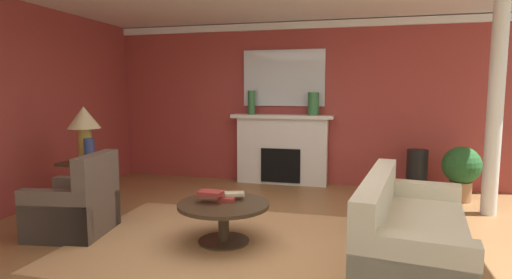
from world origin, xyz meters
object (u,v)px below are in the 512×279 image
object	(u,v)px
fireplace	(282,151)
coffee_table	(224,213)
vase_mantel_left	(251,103)
vase_on_side_table	(89,151)
vase_tall_corner	(417,173)
table_lamp	(84,123)
mantel_mirror	(284,78)
potted_plant	(461,169)
vase_mantel_right	(313,104)
armchair_near_window	(76,208)
side_table	(87,182)
sofa	(409,235)

from	to	relation	value
fireplace	coffee_table	xyz separation A→B (m)	(-0.08, -3.01, -0.25)
vase_mantel_left	vase_on_side_table	bearing A→B (deg)	-123.90
vase_tall_corner	table_lamp	bearing A→B (deg)	-156.04
mantel_mirror	vase_tall_corner	xyz separation A→B (m)	(2.23, -0.42, -1.52)
vase_on_side_table	potted_plant	xyz separation A→B (m)	(4.99, 1.94, -0.37)
mantel_mirror	vase_mantel_left	bearing A→B (deg)	-162.82
coffee_table	vase_mantel_right	bearing A→B (deg)	78.08
armchair_near_window	vase_mantel_left	size ratio (longest dim) A/B	2.24
vase_tall_corner	potted_plant	size ratio (longest dim) A/B	0.89
armchair_near_window	table_lamp	distance (m)	1.34
armchair_near_window	vase_mantel_right	distance (m)	4.08
fireplace	side_table	bearing A→B (deg)	-134.85
sofa	vase_on_side_table	distance (m)	4.07
vase_mantel_left	table_lamp	bearing A→B (deg)	-127.73
mantel_mirror	side_table	size ratio (longest dim) A/B	2.08
armchair_near_window	vase_mantel_right	world-z (taller)	vase_mantel_right
fireplace	vase_mantel_left	xyz separation A→B (m)	(-0.55, -0.05, 0.87)
sofa	vase_tall_corner	world-z (taller)	sofa
fireplace	table_lamp	xyz separation A→B (m)	(-2.30, -2.32, 0.64)
fireplace	potted_plant	size ratio (longest dim) A/B	2.16
fireplace	vase_on_side_table	world-z (taller)	fireplace
armchair_near_window	table_lamp	xyz separation A→B (m)	(-0.47, 0.85, 0.92)
fireplace	table_lamp	bearing A→B (deg)	-134.85
sofa	armchair_near_window	bearing A→B (deg)	-179.49
vase_mantel_right	vase_tall_corner	bearing A→B (deg)	-8.45
armchair_near_window	vase_mantel_right	xyz separation A→B (m)	(2.38, 3.12, 1.13)
table_lamp	vase_mantel_left	size ratio (longest dim) A/B	1.77
sofa	table_lamp	size ratio (longest dim) A/B	2.94
table_lamp	vase_mantel_left	bearing A→B (deg)	52.27
armchair_near_window	table_lamp	size ratio (longest dim) A/B	1.27
sofa	armchair_near_window	distance (m)	3.65
coffee_table	vase_tall_corner	world-z (taller)	vase_tall_corner
coffee_table	vase_on_side_table	world-z (taller)	vase_on_side_table
side_table	vase_tall_corner	distance (m)	4.97
mantel_mirror	vase_on_side_table	size ratio (longest dim) A/B	4.38
sofa	side_table	xyz separation A→B (m)	(-4.12, 0.82, 0.10)
side_table	potted_plant	world-z (taller)	potted_plant
vase_tall_corner	potted_plant	xyz separation A→B (m)	(0.60, -0.20, 0.12)
coffee_table	table_lamp	xyz separation A→B (m)	(-2.23, 0.69, 0.89)
side_table	vase_mantel_left	distance (m)	3.05
sofa	vase_mantel_right	world-z (taller)	vase_mantel_right
vase_tall_corner	vase_on_side_table	distance (m)	4.91
coffee_table	vase_tall_corner	size ratio (longest dim) A/B	1.36
mantel_mirror	vase_on_side_table	world-z (taller)	mantel_mirror
armchair_near_window	sofa	bearing A→B (deg)	0.51
coffee_table	vase_on_side_table	distance (m)	2.22
vase_mantel_right	fireplace	bearing A→B (deg)	174.84
vase_on_side_table	potted_plant	distance (m)	5.36
coffee_table	vase_tall_corner	xyz separation A→B (m)	(2.31, 2.71, 0.03)
armchair_near_window	vase_mantel_left	xyz separation A→B (m)	(1.28, 3.12, 1.15)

